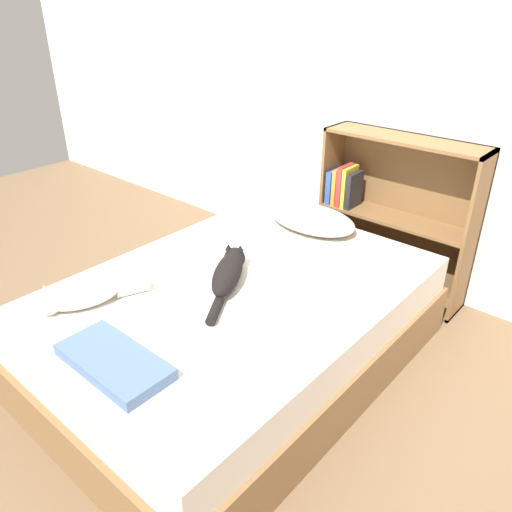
# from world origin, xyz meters

# --- Properties ---
(ground_plane) EXTENTS (8.00, 8.00, 0.00)m
(ground_plane) POSITION_xyz_m (0.00, 0.00, 0.00)
(ground_plane) COLOR brown
(wall_back) EXTENTS (8.00, 0.06, 2.50)m
(wall_back) POSITION_xyz_m (0.00, 1.38, 1.25)
(wall_back) COLOR silver
(wall_back) RESTS_ON ground_plane
(bed) EXTENTS (1.43, 2.00, 0.48)m
(bed) POSITION_xyz_m (0.00, 0.00, 0.24)
(bed) COLOR brown
(bed) RESTS_ON ground_plane
(pillow) EXTENTS (0.58, 0.35, 0.12)m
(pillow) POSITION_xyz_m (-0.11, 0.79, 0.54)
(pillow) COLOR beige
(pillow) RESTS_ON bed
(cat_light) EXTENTS (0.28, 0.49, 0.13)m
(cat_light) POSITION_xyz_m (-0.41, -0.61, 0.54)
(cat_light) COLOR white
(cat_light) RESTS_ON bed
(cat_dark) EXTENTS (0.37, 0.53, 0.14)m
(cat_dark) POSITION_xyz_m (-0.04, -0.01, 0.54)
(cat_dark) COLOR black
(cat_dark) RESTS_ON bed
(bookshelf) EXTENTS (0.98, 0.26, 1.02)m
(bookshelf) POSITION_xyz_m (0.19, 1.25, 0.53)
(bookshelf) COLOR brown
(bookshelf) RESTS_ON ground_plane
(blanket_fold) EXTENTS (0.49, 0.23, 0.05)m
(blanket_fold) POSITION_xyz_m (0.06, -0.76, 0.51)
(blanket_fold) COLOR #4C668E
(blanket_fold) RESTS_ON bed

